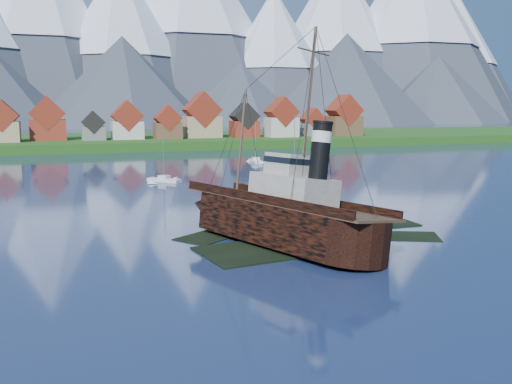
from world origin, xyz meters
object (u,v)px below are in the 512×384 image
object	(u,v)px
sailboat_e	(294,161)
sailboat_f	(164,181)
tugboat_wreck	(274,214)
sailboat_d	(256,161)

from	to	relation	value
sailboat_e	sailboat_f	world-z (taller)	sailboat_e
sailboat_f	sailboat_e	bearing A→B (deg)	-6.37
tugboat_wreck	sailboat_f	xyz separation A→B (m)	(-3.12, 53.90, -2.86)
sailboat_e	tugboat_wreck	bearing A→B (deg)	-133.85
sailboat_d	sailboat_f	size ratio (longest dim) A/B	1.06
tugboat_wreck	sailboat_d	bearing A→B (deg)	51.85
tugboat_wreck	sailboat_d	xyz separation A→B (m)	(26.79, 84.64, -2.85)
tugboat_wreck	sailboat_e	bearing A→B (deg)	45.19
sailboat_d	sailboat_e	xyz separation A→B (m)	(10.73, -1.25, 0.02)
sailboat_d	sailboat_f	xyz separation A→B (m)	(-29.91, -30.74, -0.01)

